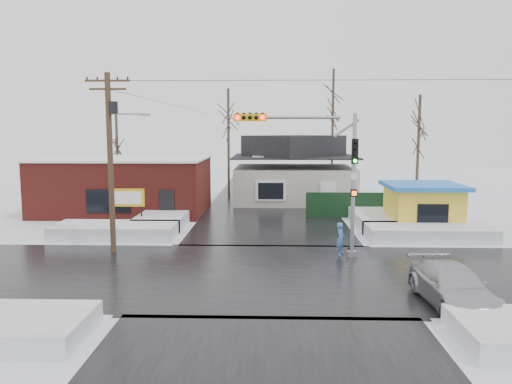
{
  "coord_description": "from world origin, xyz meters",
  "views": [
    {
      "loc": [
        0.0,
        -21.09,
        6.27
      ],
      "look_at": [
        -0.77,
        4.62,
        3.0
      ],
      "focal_mm": 35.0,
      "sensor_mm": 36.0,
      "label": 1
    }
  ],
  "objects_px": {
    "marquee_sign": "(127,199)",
    "utility_pole": "(111,152)",
    "traffic_signal": "(321,165)",
    "kiosk": "(423,206)",
    "car": "(452,287)",
    "pedestrian": "(341,239)"
  },
  "relations": [
    {
      "from": "marquee_sign",
      "to": "car",
      "type": "xyz_separation_m",
      "value": [
        15.47,
        -13.26,
        -1.22
      ]
    },
    {
      "from": "utility_pole",
      "to": "traffic_signal",
      "type": "bearing_deg",
      "value": -2.95
    },
    {
      "from": "traffic_signal",
      "to": "kiosk",
      "type": "xyz_separation_m",
      "value": [
        7.07,
        7.03,
        -3.08
      ]
    },
    {
      "from": "traffic_signal",
      "to": "marquee_sign",
      "type": "xyz_separation_m",
      "value": [
        -11.43,
        6.53,
        -2.62
      ]
    },
    {
      "from": "marquee_sign",
      "to": "pedestrian",
      "type": "xyz_separation_m",
      "value": [
        12.48,
        -6.23,
        -1.1
      ]
    },
    {
      "from": "marquee_sign",
      "to": "kiosk",
      "type": "relative_size",
      "value": 0.55
    },
    {
      "from": "traffic_signal",
      "to": "marquee_sign",
      "type": "relative_size",
      "value": 2.75
    },
    {
      "from": "traffic_signal",
      "to": "pedestrian",
      "type": "distance_m",
      "value": 3.87
    },
    {
      "from": "traffic_signal",
      "to": "utility_pole",
      "type": "bearing_deg",
      "value": 177.05
    },
    {
      "from": "kiosk",
      "to": "utility_pole",
      "type": "bearing_deg",
      "value": -159.56
    },
    {
      "from": "utility_pole",
      "to": "marquee_sign",
      "type": "bearing_deg",
      "value": 100.13
    },
    {
      "from": "utility_pole",
      "to": "marquee_sign",
      "type": "relative_size",
      "value": 3.53
    },
    {
      "from": "marquee_sign",
      "to": "kiosk",
      "type": "height_order",
      "value": "kiosk"
    },
    {
      "from": "traffic_signal",
      "to": "marquee_sign",
      "type": "distance_m",
      "value": 13.42
    },
    {
      "from": "kiosk",
      "to": "marquee_sign",
      "type": "bearing_deg",
      "value": -178.45
    },
    {
      "from": "kiosk",
      "to": "car",
      "type": "height_order",
      "value": "kiosk"
    },
    {
      "from": "marquee_sign",
      "to": "utility_pole",
      "type": "bearing_deg",
      "value": -79.87
    },
    {
      "from": "traffic_signal",
      "to": "utility_pole",
      "type": "relative_size",
      "value": 0.78
    },
    {
      "from": "traffic_signal",
      "to": "pedestrian",
      "type": "height_order",
      "value": "traffic_signal"
    },
    {
      "from": "traffic_signal",
      "to": "marquee_sign",
      "type": "height_order",
      "value": "traffic_signal"
    },
    {
      "from": "car",
      "to": "pedestrian",
      "type": "bearing_deg",
      "value": 108.74
    },
    {
      "from": "kiosk",
      "to": "pedestrian",
      "type": "xyz_separation_m",
      "value": [
        -6.02,
        -6.73,
        -0.64
      ]
    }
  ]
}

